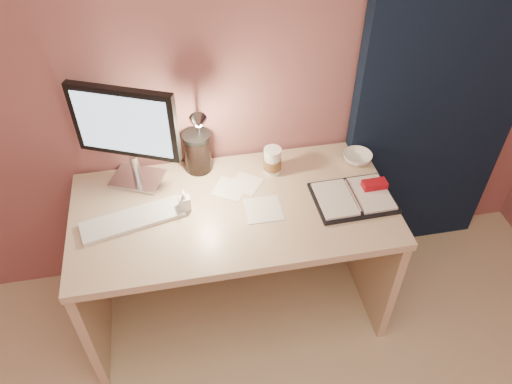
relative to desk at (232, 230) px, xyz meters
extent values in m
plane|color=#9A5A59|center=(0.00, 0.30, 0.75)|extent=(3.50, 0.00, 3.50)
cube|color=black|center=(1.05, 0.24, 0.60)|extent=(0.85, 0.08, 2.20)
cube|color=tan|center=(0.00, -0.07, 0.21)|extent=(1.40, 0.70, 0.04)
cube|color=tan|center=(-0.68, -0.07, -0.16)|extent=(0.04, 0.66, 0.69)
cube|color=tan|center=(0.68, -0.07, -0.16)|extent=(0.04, 0.66, 0.69)
cube|color=tan|center=(0.00, 0.26, -0.10)|extent=(1.32, 0.03, 0.55)
cube|color=silver|center=(-0.40, 0.18, 0.23)|extent=(0.27, 0.24, 0.02)
cylinder|color=silver|center=(-0.40, 0.18, 0.30)|extent=(0.04, 0.04, 0.12)
cube|color=black|center=(-0.40, 0.18, 0.55)|extent=(0.44, 0.22, 0.33)
cube|color=#BBE1FF|center=(-0.39, 0.16, 0.55)|extent=(0.38, 0.17, 0.28)
cube|color=silver|center=(-0.43, -0.08, 0.23)|extent=(0.45, 0.22, 0.02)
cube|color=black|center=(0.53, -0.12, 0.23)|extent=(0.35, 0.27, 0.01)
cube|color=silver|center=(0.44, -0.13, 0.24)|extent=(0.16, 0.23, 0.01)
cube|color=silver|center=(0.61, -0.12, 0.24)|extent=(0.16, 0.23, 0.01)
cube|color=#AA0E12|center=(0.63, -0.09, 0.26)|extent=(0.11, 0.06, 0.03)
cube|color=silver|center=(0.13, -0.11, 0.23)|extent=(0.16, 0.16, 0.00)
cube|color=silver|center=(0.00, 0.04, 0.23)|extent=(0.18, 0.18, 0.00)
cube|color=silver|center=(0.08, 0.06, 0.23)|extent=(0.18, 0.18, 0.00)
cylinder|color=white|center=(0.21, 0.12, 0.29)|extent=(0.08, 0.08, 0.12)
cylinder|color=brown|center=(0.21, 0.12, 0.28)|extent=(0.08, 0.08, 0.05)
cylinder|color=white|center=(0.21, 0.12, 0.35)|extent=(0.08, 0.08, 0.01)
imported|color=white|center=(0.63, 0.12, 0.25)|extent=(0.15, 0.15, 0.04)
imported|color=white|center=(-0.20, -0.04, 0.28)|extent=(0.05, 0.05, 0.10)
cylinder|color=black|center=(-0.12, 0.21, 0.31)|extent=(0.12, 0.12, 0.18)
cylinder|color=silver|center=(-0.10, 0.23, 0.23)|extent=(0.09, 0.09, 0.02)
cylinder|color=silver|center=(-0.10, 0.23, 0.42)|extent=(0.01, 0.01, 0.35)
cone|color=silver|center=(-0.09, 0.07, 0.59)|extent=(0.08, 0.07, 0.07)
camera|label=1|loc=(-0.19, -1.60, 1.76)|focal=35.00mm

